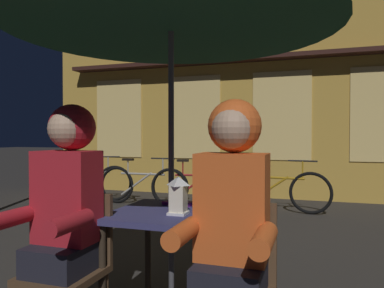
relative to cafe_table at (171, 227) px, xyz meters
The scene contains 13 objects.
cafe_table is the anchor object (origin of this frame).
patio_umbrella 1.42m from the cafe_table, ahead, with size 2.10×2.10×2.31m.
lantern 0.25m from the cafe_table, 46.76° to the right, with size 0.11×0.11×0.23m.
chair_left 0.62m from the cafe_table, 142.45° to the right, with size 0.40×0.40×0.87m.
chair_right 0.62m from the cafe_table, 37.55° to the right, with size 0.40×0.40×0.87m.
person_left_hooded 0.67m from the cafe_table, 138.43° to the right, with size 0.45×0.56×1.40m.
person_right_hooded 0.67m from the cafe_table, 41.57° to the right, with size 0.45×0.56×1.40m.
shopfront_building 5.93m from the cafe_table, 87.25° to the left, with size 10.00×0.93×6.20m.
bicycle_nearest 4.96m from the cafe_table, 130.05° to the left, with size 1.64×0.45×0.84m.
bicycle_second 4.25m from the cafe_table, 118.49° to the left, with size 1.68×0.08×0.84m.
bicycle_third 3.97m from the cafe_table, 104.67° to the left, with size 1.65×0.40×0.84m.
bicycle_fourth 3.88m from the cafe_table, 85.57° to the left, with size 1.68×0.18×0.84m.
book 0.23m from the cafe_table, 95.68° to the left, with size 0.20×0.14×0.02m, color #661E7A.
Camera 1 is at (0.86, -2.17, 1.22)m, focal length 34.56 mm.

